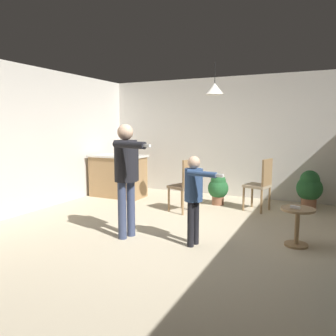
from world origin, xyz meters
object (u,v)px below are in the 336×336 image
Objects in this scene: dining_chair_by_counter at (261,183)px; potted_plant_by_wall at (309,187)px; kitchen_counter at (118,176)px; side_table_by_couch at (297,222)px; spare_remote_on_table at (295,207)px; potted_plant_corner at (218,187)px; person_child at (194,191)px; dining_chair_near_wall at (185,183)px; person_adult at (127,168)px.

potted_plant_by_wall is (0.83, 0.62, -0.13)m from dining_chair_by_counter.
potted_plant_by_wall is at bearing -38.54° from dining_chair_by_counter.
potted_plant_by_wall is at bearing 9.69° from kitchen_counter.
side_table_by_couch is 2.29m from potted_plant_by_wall.
potted_plant_corner is at bearing 130.89° from spare_remote_on_table.
kitchen_counter is 3.47m from person_child.
dining_chair_near_wall is 1.56× the size of potted_plant_corner.
dining_chair_near_wall is (-2.02, 0.97, 0.22)m from side_table_by_couch.
dining_chair_by_counter is 1.43m from dining_chair_near_wall.
dining_chair_near_wall is at bearing 153.11° from spare_remote_on_table.
spare_remote_on_table is at bearing -128.52° from side_table_by_couch.
dining_chair_near_wall is 1.33× the size of potted_plant_by_wall.
potted_plant_by_wall is at bearing 88.64° from side_table_by_couch.
person_child is 3.17m from potted_plant_by_wall.
dining_chair_by_counter is 1.56× the size of potted_plant_corner.
person_adult is at bearing -72.52° from person_child.
dining_chair_near_wall is 2.23m from spare_remote_on_table.
side_table_by_couch is 1.45m from person_child.
person_child reaches higher than dining_chair_by_counter.
kitchen_counter reaches higher than potted_plant_by_wall.
person_child reaches higher than potted_plant_by_wall.
dining_chair_by_counter is 7.69× the size of spare_remote_on_table.
person_adult reaches higher than spare_remote_on_table.
potted_plant_by_wall reaches higher than side_table_by_couch.
kitchen_counter is at bearing 157.19° from spare_remote_on_table.
kitchen_counter is at bearing 105.97° from dining_chair_by_counter.
potted_plant_by_wall is at bearing 15.15° from potted_plant_corner.
kitchen_counter reaches higher than side_table_by_couch.
potted_plant_by_wall is at bearing 156.71° from person_adult.
dining_chair_near_wall reaches higher than potted_plant_corner.
potted_plant_by_wall is at bearing 166.67° from person_child.
person_child is at bearing -114.59° from potted_plant_by_wall.
kitchen_counter is at bearing 92.06° from dining_chair_near_wall.
person_adult is 1.63× the size of dining_chair_near_wall.
kitchen_counter is 3.17m from dining_chair_by_counter.
side_table_by_couch is 1.85m from dining_chair_by_counter.
side_table_by_couch is 0.32× the size of person_adult.
dining_chair_near_wall reaches higher than spare_remote_on_table.
dining_chair_near_wall is at bearing -147.58° from potted_plant_by_wall.
side_table_by_couch is at bearing -95.26° from dining_chair_near_wall.
person_adult is 1.73m from dining_chair_near_wall.
person_child is 9.34× the size of spare_remote_on_table.
side_table_by_couch is 2.25m from dining_chair_near_wall.
side_table_by_couch is 0.22m from spare_remote_on_table.
kitchen_counter is 4.26m from side_table_by_couch.
person_child reaches higher than dining_chair_near_wall.
person_child is at bearing -80.76° from potted_plant_corner.
side_table_by_couch is at bearing 51.48° from spare_remote_on_table.
side_table_by_couch is 2.46m from potted_plant_corner.
spare_remote_on_table is (0.74, -1.71, -0.01)m from dining_chair_by_counter.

